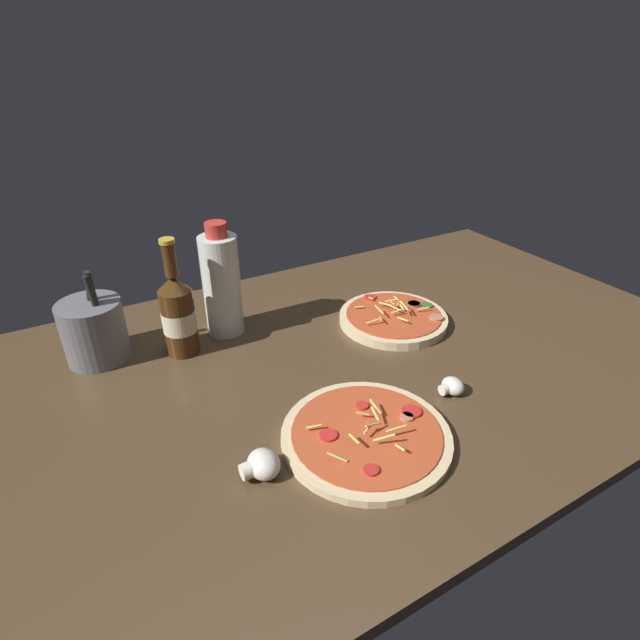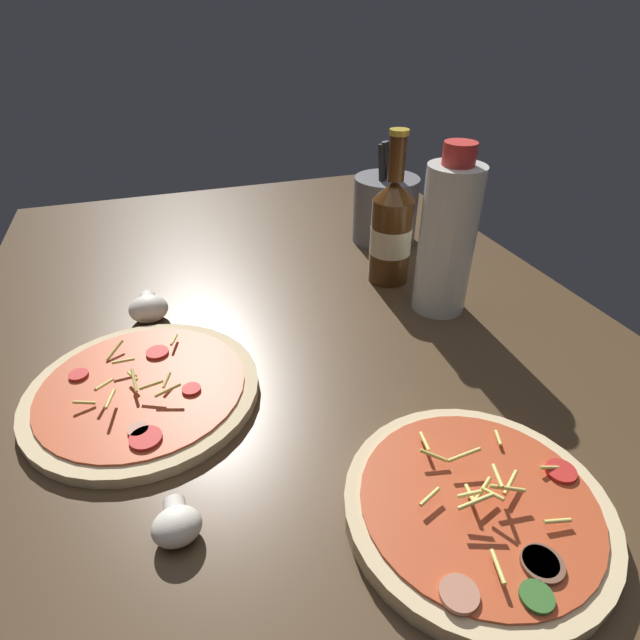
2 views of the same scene
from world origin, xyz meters
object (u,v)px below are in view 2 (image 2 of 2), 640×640
object	(u,v)px
pizza_near	(144,391)
mushroom_right	(177,524)
oil_bottle	(447,238)
pizza_far	(477,508)
beer_bottle	(391,230)
mushroom_left	(148,308)
utensil_crock	(385,209)

from	to	relation	value
pizza_near	mushroom_right	bearing A→B (deg)	6.06
pizza_near	oil_bottle	distance (cm)	44.82
pizza_far	mushroom_right	distance (cm)	26.49
oil_bottle	mushroom_right	xyz separation A→B (cm)	(26.79, -40.94, -9.65)
beer_bottle	mushroom_left	world-z (taller)	beer_bottle
beer_bottle	pizza_near	bearing A→B (deg)	-66.41
pizza_far	oil_bottle	size ratio (longest dim) A/B	0.98
pizza_far	mushroom_left	xyz separation A→B (cm)	(-43.71, -26.22, 0.81)
mushroom_left	utensil_crock	size ratio (longest dim) A/B	0.31
pizza_far	mushroom_right	xyz separation A→B (cm)	(-6.65, -25.64, 0.39)
oil_bottle	pizza_near	bearing A→B (deg)	-80.89
utensil_crock	mushroom_left	bearing A→B (deg)	-71.14
beer_bottle	mushroom_right	distance (cm)	53.31
pizza_near	oil_bottle	world-z (taller)	oil_bottle
utensil_crock	pizza_near	bearing A→B (deg)	-54.79
pizza_near	mushroom_right	size ratio (longest dim) A/B	5.93
pizza_near	beer_bottle	world-z (taller)	beer_bottle
pizza_far	mushroom_left	world-z (taller)	pizza_far
pizza_far	utensil_crock	world-z (taller)	utensil_crock
mushroom_left	oil_bottle	bearing A→B (deg)	76.12
beer_bottle	utensil_crock	xyz separation A→B (cm)	(-14.95, 6.09, -2.43)
pizza_far	mushroom_left	distance (cm)	50.98
pizza_far	mushroom_right	size ratio (longest dim) A/B	5.26
pizza_far	pizza_near	bearing A→B (deg)	-133.72
pizza_far	beer_bottle	size ratio (longest dim) A/B	0.99
pizza_near	oil_bottle	size ratio (longest dim) A/B	1.11
pizza_near	pizza_far	distance (cm)	38.40
utensil_crock	pizza_far	bearing A→B (deg)	-16.99
oil_bottle	utensil_crock	distance (cm)	25.96
pizza_near	pizza_far	bearing A→B (deg)	46.28
pizza_near	mushroom_right	world-z (taller)	pizza_near
beer_bottle	utensil_crock	distance (cm)	16.33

